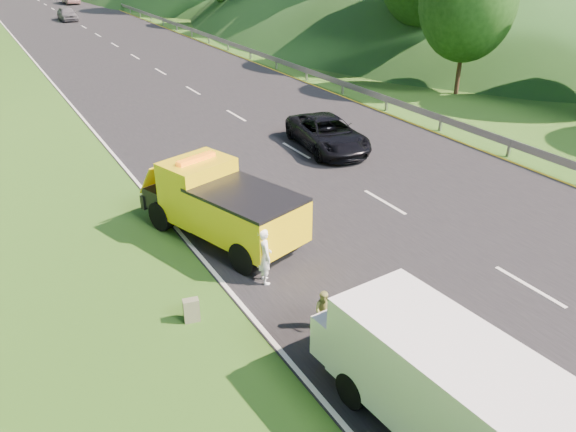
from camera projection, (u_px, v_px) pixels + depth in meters
ground at (391, 282)px, 14.90m from camera, size 320.00×320.00×0.00m
road_surface at (115, 45)px, 47.24m from camera, size 14.00×200.00×0.02m
guardrail at (153, 22)px, 60.19m from camera, size 0.06×140.00×1.52m
tree_line_right at (231, 8)px, 71.67m from camera, size 14.00×140.00×14.00m
tow_truck at (221, 204)px, 16.56m from camera, size 3.55×5.85×2.37m
white_van at (449, 386)px, 9.78m from camera, size 3.26×6.11×2.12m
woman at (265, 282)px, 14.90m from camera, size 0.53×0.65×1.58m
child at (324, 330)px, 13.09m from camera, size 0.63×0.61×1.03m
suitcase at (191, 310)px, 13.27m from camera, size 0.41×0.28×0.60m
passing_suv at (327, 149)px, 24.19m from camera, size 2.98×5.19×1.36m
dist_car_a at (68, 21)px, 60.76m from camera, size 1.68×4.18×1.42m
dist_car_b at (71, 4)px, 75.89m from camera, size 1.68×4.83×1.59m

